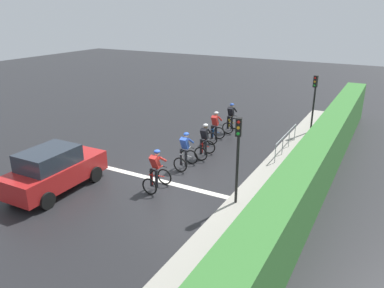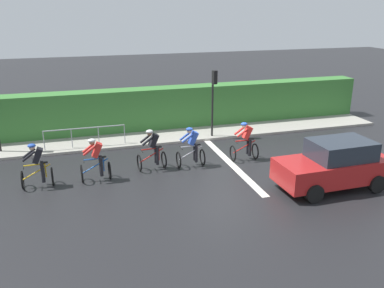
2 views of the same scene
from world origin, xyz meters
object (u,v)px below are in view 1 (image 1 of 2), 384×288
at_px(traffic_light_far_junction, 314,96).
at_px(cyclist_trailing, 156,171).
at_px(cyclist_lead, 231,118).
at_px(car_red, 54,170).
at_px(cyclist_second, 215,128).
at_px(cyclist_fourth, 185,152).
at_px(traffic_light_near_crossing, 238,149).
at_px(pedestrian_railing_kerbside, 286,138).
at_px(cyclist_mid, 205,142).

bearing_deg(traffic_light_far_junction, cyclist_trailing, -110.67).
relative_size(cyclist_lead, car_red, 0.40).
xyz_separation_m(cyclist_second, traffic_light_far_junction, (4.18, 3.84, 1.43)).
relative_size(cyclist_fourth, traffic_light_near_crossing, 0.50).
distance_m(traffic_light_near_crossing, pedestrian_railing_kerbside, 6.29).
distance_m(cyclist_second, cyclist_fourth, 3.82).
xyz_separation_m(cyclist_lead, cyclist_trailing, (0.37, -8.26, 0.00)).
distance_m(cyclist_second, pedestrian_railing_kerbside, 3.75).
bearing_deg(cyclist_lead, pedestrian_railing_kerbside, -26.23).
bearing_deg(cyclist_fourth, cyclist_lead, 93.11).
xyz_separation_m(cyclist_lead, pedestrian_railing_kerbside, (3.72, -1.83, -0.01)).
relative_size(cyclist_second, car_red, 0.40).
height_order(cyclist_second, cyclist_fourth, same).
bearing_deg(pedestrian_railing_kerbside, cyclist_fourth, -130.13).
bearing_deg(traffic_light_far_junction, pedestrian_railing_kerbside, -96.91).
bearing_deg(cyclist_trailing, pedestrian_railing_kerbside, 62.48).
bearing_deg(pedestrian_railing_kerbside, traffic_light_near_crossing, -91.16).
distance_m(cyclist_second, traffic_light_far_junction, 5.85).
height_order(cyclist_mid, car_red, car_red).
distance_m(car_red, pedestrian_railing_kerbside, 10.78).
xyz_separation_m(cyclist_mid, cyclist_trailing, (-0.10, -3.97, 0.00)).
relative_size(cyclist_fourth, cyclist_trailing, 1.00).
bearing_deg(cyclist_trailing, car_red, -150.90).
distance_m(cyclist_mid, pedestrian_railing_kerbside, 4.07).
distance_m(cyclist_second, cyclist_mid, 2.29).
height_order(cyclist_second, cyclist_trailing, same).
distance_m(cyclist_second, cyclist_trailing, 6.21).
xyz_separation_m(cyclist_trailing, car_red, (-3.46, -1.93, 0.08)).
bearing_deg(cyclist_mid, cyclist_fourth, -95.76).
relative_size(cyclist_second, cyclist_mid, 1.00).
bearing_deg(traffic_light_near_crossing, cyclist_fourth, 147.54).
bearing_deg(pedestrian_railing_kerbside, cyclist_lead, 153.77).
bearing_deg(traffic_light_near_crossing, cyclist_lead, 114.33).
bearing_deg(traffic_light_far_junction, cyclist_second, -137.44).
bearing_deg(traffic_light_far_junction, cyclist_mid, -121.23).
height_order(cyclist_lead, traffic_light_near_crossing, traffic_light_near_crossing).
relative_size(cyclist_lead, pedestrian_railing_kerbside, 0.46).
distance_m(cyclist_lead, pedestrian_railing_kerbside, 4.15).
bearing_deg(cyclist_fourth, cyclist_second, 95.12).
xyz_separation_m(cyclist_fourth, cyclist_trailing, (0.05, -2.39, 0.00)).
xyz_separation_m(cyclist_lead, cyclist_second, (-0.02, -2.06, 0.00)).
height_order(cyclist_trailing, traffic_light_far_junction, traffic_light_far_junction).
distance_m(cyclist_mid, traffic_light_far_junction, 7.24).
bearing_deg(cyclist_mid, pedestrian_railing_kerbside, 37.16).
bearing_deg(traffic_light_near_crossing, cyclist_trailing, -174.64).
xyz_separation_m(cyclist_fourth, traffic_light_near_crossing, (3.28, -2.09, 1.43)).
relative_size(cyclist_lead, traffic_light_near_crossing, 0.50).
bearing_deg(car_red, cyclist_mid, 58.81).
distance_m(cyclist_trailing, traffic_light_far_junction, 10.82).
xyz_separation_m(cyclist_lead, traffic_light_far_junction, (4.16, 1.78, 1.43)).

